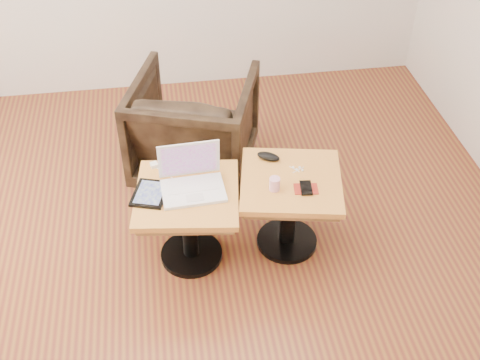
{
  "coord_description": "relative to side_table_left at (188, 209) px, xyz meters",
  "views": [
    {
      "loc": [
        0.01,
        -2.4,
        2.77
      ],
      "look_at": [
        0.39,
        0.17,
        0.58
      ],
      "focal_mm": 45.0,
      "sensor_mm": 36.0,
      "label": 1
    }
  ],
  "objects": [
    {
      "name": "armchair",
      "position": [
        0.11,
        0.86,
        -0.03
      ],
      "size": [
        1.01,
        1.02,
        0.74
      ],
      "primitive_type": "imported",
      "rotation": [
        0.0,
        0.0,
        2.82
      ],
      "color": "black",
      "rests_on": "ground"
    },
    {
      "name": "room_shell",
      "position": [
        -0.09,
        -0.17,
        0.95
      ],
      "size": [
        4.52,
        4.52,
        2.71
      ],
      "color": "#5D271B",
      "rests_on": "ground"
    },
    {
      "name": "phone_on_sleeve",
      "position": [
        0.67,
        -0.08,
        0.14
      ],
      "size": [
        0.15,
        0.13,
        0.02
      ],
      "rotation": [
        0.0,
        0.0,
        -0.12
      ],
      "color": "#9B1507",
      "rests_on": "side_table_right"
    },
    {
      "name": "earbuds_tangle",
      "position": [
        0.67,
        0.1,
        0.14
      ],
      "size": [
        0.08,
        0.05,
        0.02
      ],
      "color": "white",
      "rests_on": "side_table_right"
    },
    {
      "name": "tablet",
      "position": [
        -0.21,
        0.01,
        0.14
      ],
      "size": [
        0.25,
        0.28,
        0.02
      ],
      "rotation": [
        0.0,
        0.0,
        -0.3
      ],
      "color": "black",
      "rests_on": "side_table_left"
    },
    {
      "name": "side_table_left",
      "position": [
        0.0,
        0.0,
        0.0
      ],
      "size": [
        0.65,
        0.65,
        0.53
      ],
      "rotation": [
        0.0,
        0.0,
        -0.13
      ],
      "color": "black",
      "rests_on": "ground"
    },
    {
      "name": "glasses_case",
      "position": [
        0.51,
        0.23,
        0.15
      ],
      "size": [
        0.15,
        0.13,
        0.04
      ],
      "primitive_type": "ellipsoid",
      "rotation": [
        0.0,
        0.0,
        -0.53
      ],
      "color": "black",
      "rests_on": "side_table_right"
    },
    {
      "name": "laptop",
      "position": [
        0.03,
        0.04,
        0.18
      ],
      "size": [
        0.37,
        0.29,
        0.25
      ],
      "rotation": [
        0.0,
        0.0,
        0.05
      ],
      "color": "white",
      "rests_on": "side_table_left"
    },
    {
      "name": "side_table_right",
      "position": [
        0.61,
        0.02,
        0.0
      ],
      "size": [
        0.68,
        0.68,
        0.53
      ],
      "rotation": [
        0.0,
        0.0,
        -0.19
      ],
      "color": "black",
      "rests_on": "ground"
    },
    {
      "name": "charging_adapter",
      "position": [
        -0.17,
        0.26,
        0.14
      ],
      "size": [
        0.05,
        0.05,
        0.02
      ],
      "primitive_type": "cube",
      "rotation": [
        0.0,
        0.0,
        0.27
      ],
      "color": "white",
      "rests_on": "side_table_left"
    },
    {
      "name": "striped_cup",
      "position": [
        0.49,
        -0.05,
        0.17
      ],
      "size": [
        0.07,
        0.07,
        0.08
      ],
      "primitive_type": "cylinder",
      "rotation": [
        0.0,
        0.0,
        -0.2
      ],
      "color": "#CB5487",
      "rests_on": "side_table_right"
    }
  ]
}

